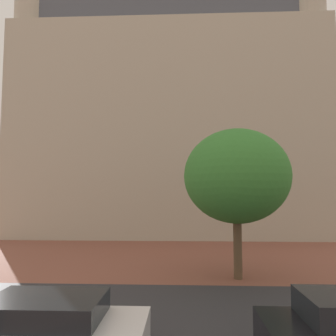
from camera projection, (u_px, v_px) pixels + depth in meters
name	position (u px, v px, depth m)	size (l,w,h in m)	color
ground_plane	(180.00, 315.00, 9.71)	(120.00, 120.00, 0.00)	brown
street_asphalt_strip	(180.00, 329.00, 8.66)	(120.00, 8.43, 0.00)	#2D2D33
landmark_building	(167.00, 123.00, 33.28)	(27.43, 15.78, 34.93)	#B2A893
car_white	(45.00, 331.00, 6.99)	(4.44, 2.10, 1.40)	silver
tree_curb_far	(236.00, 176.00, 14.15)	(4.65, 4.65, 6.55)	brown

